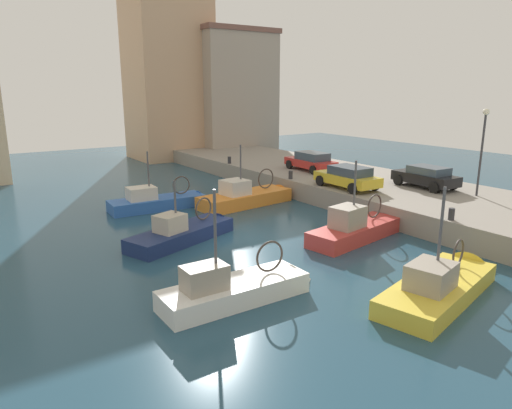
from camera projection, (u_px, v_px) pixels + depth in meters
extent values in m
plane|color=navy|center=(247.00, 239.00, 22.62)|extent=(80.00, 80.00, 0.00)
cube|color=gray|center=(403.00, 197.00, 28.69)|extent=(9.00, 56.00, 1.20)
cube|color=white|center=(235.00, 301.00, 15.97)|extent=(5.23, 1.69, 1.41)
cone|color=white|center=(302.00, 282.00, 17.58)|extent=(0.90, 1.51, 1.51)
cube|color=#896B4C|center=(235.00, 284.00, 15.82)|extent=(5.02, 1.56, 0.08)
cube|color=gray|center=(205.00, 278.00, 15.09)|extent=(1.43, 0.93, 0.87)
cylinder|color=#4C4C51|center=(215.00, 240.00, 15.03)|extent=(0.10, 0.10, 3.37)
torus|color=#3F3833|center=(270.00, 256.00, 16.45)|extent=(1.15, 0.08, 1.15)
sphere|color=white|center=(181.00, 297.00, 15.81)|extent=(0.32, 0.32, 0.32)
cube|color=navy|center=(182.00, 241.00, 22.19)|extent=(5.90, 3.58, 1.34)
cone|color=navy|center=(225.00, 226.00, 24.68)|extent=(1.39, 1.79, 1.58)
cube|color=#896B4C|center=(181.00, 229.00, 22.05)|extent=(5.64, 3.37, 0.08)
cube|color=#B7AD99|center=(170.00, 223.00, 21.39)|extent=(1.56, 1.46, 0.84)
cylinder|color=#4C4C51|center=(175.00, 206.00, 21.50)|extent=(0.10, 0.10, 2.40)
torus|color=#3F3833|center=(203.00, 209.00, 23.12)|extent=(1.10, 0.47, 1.15)
sphere|color=white|center=(140.00, 243.00, 21.37)|extent=(0.32, 0.32, 0.32)
cube|color=orange|center=(245.00, 205.00, 29.12)|extent=(6.33, 2.71, 1.58)
cone|color=orange|center=(285.00, 197.00, 31.27)|extent=(1.10, 1.91, 1.82)
cube|color=#B2A893|center=(245.00, 194.00, 28.95)|extent=(6.07, 2.52, 0.08)
cube|color=beige|center=(235.00, 188.00, 28.33)|extent=(1.64, 1.60, 0.94)
cylinder|color=#4C4C51|center=(241.00, 170.00, 28.36)|extent=(0.10, 0.10, 3.08)
torus|color=#3F3833|center=(266.00, 179.00, 29.84)|extent=(1.30, 0.23, 1.30)
sphere|color=white|center=(211.00, 203.00, 28.72)|extent=(0.32, 0.32, 0.32)
cube|color=#2D60B7|center=(158.00, 209.00, 28.22)|extent=(5.74, 2.05, 1.38)
cone|color=#2D60B7|center=(205.00, 202.00, 29.82)|extent=(0.97, 1.65, 1.61)
cube|color=#B2A893|center=(157.00, 199.00, 28.07)|extent=(5.51, 1.90, 0.08)
cube|color=beige|center=(142.00, 194.00, 27.50)|extent=(1.67, 1.29, 0.78)
cylinder|color=#4C4C51|center=(149.00, 176.00, 27.50)|extent=(0.10, 0.10, 2.89)
torus|color=#3F3833|center=(181.00, 185.00, 28.71)|extent=(1.13, 0.13, 1.13)
sphere|color=white|center=(125.00, 206.00, 28.14)|extent=(0.32, 0.32, 0.32)
cube|color=#BC3833|center=(355.00, 239.00, 22.50)|extent=(5.75, 2.61, 1.49)
cone|color=#BC3833|center=(389.00, 226.00, 24.59)|extent=(1.14, 1.67, 1.54)
cube|color=#B2A893|center=(356.00, 226.00, 22.34)|extent=(5.51, 2.44, 0.08)
cube|color=gray|center=(348.00, 217.00, 21.74)|extent=(1.70, 1.41, 1.05)
cylinder|color=#4C4C51|center=(354.00, 194.00, 21.80)|extent=(0.10, 0.10, 3.19)
torus|color=#3F3833|center=(374.00, 206.00, 23.20)|extent=(1.22, 0.28, 1.22)
sphere|color=white|center=(318.00, 238.00, 22.00)|extent=(0.32, 0.32, 0.32)
cube|color=gold|center=(437.00, 298.00, 16.18)|extent=(6.29, 3.42, 1.31)
cone|color=gold|center=(470.00, 271.00, 18.58)|extent=(1.32, 1.99, 1.83)
cube|color=#896B4C|center=(439.00, 283.00, 16.04)|extent=(6.02, 3.20, 0.08)
cube|color=gray|center=(431.00, 276.00, 15.35)|extent=(1.85, 1.61, 0.87)
cylinder|color=#4C4C51|center=(440.00, 237.00, 15.40)|extent=(0.10, 0.10, 3.42)
torus|color=#3F3833|center=(458.00, 253.00, 17.09)|extent=(1.03, 0.33, 1.05)
sphere|color=white|center=(384.00, 300.00, 15.57)|extent=(0.32, 0.32, 0.32)
cube|color=red|center=(310.00, 163.00, 34.27)|extent=(1.91, 4.35, 0.54)
cube|color=#384756|center=(312.00, 156.00, 33.96)|extent=(1.62, 2.46, 0.55)
cylinder|color=black|center=(289.00, 164.00, 35.09)|extent=(0.25, 0.65, 0.64)
cylinder|color=black|center=(308.00, 163.00, 35.96)|extent=(0.25, 0.65, 0.64)
cylinder|color=black|center=(313.00, 170.00, 32.68)|extent=(0.25, 0.65, 0.64)
cylinder|color=black|center=(332.00, 168.00, 33.55)|extent=(0.25, 0.65, 0.64)
cube|color=black|center=(425.00, 178.00, 28.36)|extent=(1.86, 4.04, 0.59)
cube|color=#384756|center=(429.00, 170.00, 28.06)|extent=(1.58, 2.29, 0.46)
cylinder|color=black|center=(398.00, 180.00, 29.12)|extent=(0.25, 0.65, 0.64)
cylinder|color=black|center=(416.00, 177.00, 29.96)|extent=(0.25, 0.65, 0.64)
cylinder|color=black|center=(434.00, 188.00, 26.88)|extent=(0.25, 0.65, 0.64)
cylinder|color=black|center=(453.00, 185.00, 27.71)|extent=(0.25, 0.65, 0.64)
cube|color=gold|center=(347.00, 179.00, 28.19)|extent=(1.85, 4.20, 0.57)
cube|color=#384756|center=(350.00, 171.00, 27.89)|extent=(1.61, 2.36, 0.51)
cylinder|color=black|center=(320.00, 181.00, 28.94)|extent=(0.23, 0.64, 0.64)
cylinder|color=black|center=(341.00, 178.00, 29.88)|extent=(0.23, 0.64, 0.64)
cylinder|color=black|center=(353.00, 189.00, 26.63)|extent=(0.23, 0.64, 0.64)
cylinder|color=black|center=(375.00, 185.00, 27.57)|extent=(0.23, 0.64, 0.64)
cylinder|color=#2D2D33|center=(451.00, 214.00, 21.40)|extent=(0.28, 0.28, 0.55)
cylinder|color=#2D2D33|center=(291.00, 175.00, 31.07)|extent=(0.28, 0.28, 0.55)
cylinder|color=#2D2D33|center=(229.00, 160.00, 37.51)|extent=(0.28, 0.28, 0.55)
cylinder|color=#38383D|center=(481.00, 156.00, 25.75)|extent=(0.12, 0.12, 4.50)
sphere|color=#F2EACC|center=(486.00, 112.00, 25.17)|extent=(0.36, 0.36, 0.36)
cube|color=tan|center=(168.00, 77.00, 47.28)|extent=(7.53, 6.63, 16.48)
cube|color=#A39384|center=(231.00, 96.00, 49.69)|extent=(8.17, 6.32, 12.55)
cube|color=brown|center=(230.00, 31.00, 48.11)|extent=(8.50, 6.58, 0.50)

